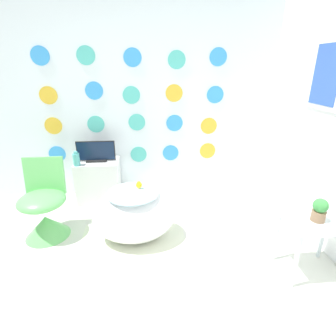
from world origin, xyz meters
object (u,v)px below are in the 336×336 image
(bathtub, at_px, (134,215))
(potted_plant_left, at_px, (320,210))
(chair, at_px, (45,212))
(vase, at_px, (76,159))
(tv, at_px, (96,153))

(bathtub, bearing_deg, potted_plant_left, -22.06)
(chair, relative_size, vase, 4.56)
(bathtub, relative_size, chair, 1.03)
(bathtub, distance_m, tv, 1.05)
(chair, distance_m, vase, 0.72)
(bathtub, relative_size, potted_plant_left, 4.27)
(bathtub, distance_m, potted_plant_left, 1.61)
(vase, distance_m, potted_plant_left, 2.50)
(chair, xyz_separation_m, potted_plant_left, (2.35, -0.71, 0.33))
(chair, xyz_separation_m, tv, (0.42, 0.73, 0.38))
(bathtub, xyz_separation_m, vase, (-0.68, 0.72, 0.35))
(bathtub, xyz_separation_m, tv, (-0.47, 0.85, 0.38))
(chair, xyz_separation_m, vase, (0.21, 0.60, 0.34))
(bathtub, relative_size, tv, 1.75)
(potted_plant_left, bearing_deg, tv, 143.14)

